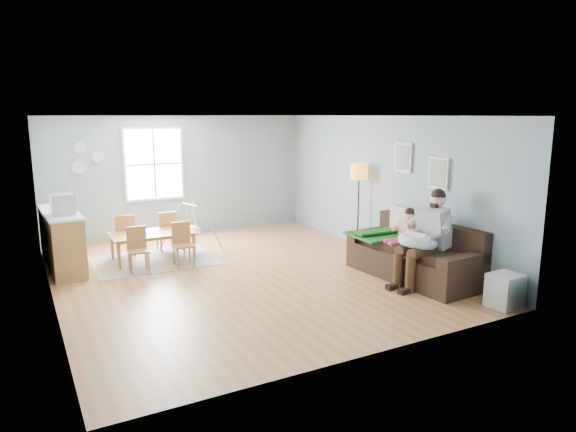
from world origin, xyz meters
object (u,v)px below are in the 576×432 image
chair_sw (138,247)px  counter (62,240)px  chair_nw (125,233)px  monitor (62,204)px  dining_table (154,247)px  baby_swing (191,230)px  father (426,235)px  chair_ne (167,229)px  toddler (404,230)px  floor_lamp (359,179)px  chair_se (183,242)px  sofa (416,258)px  storage_cube (504,291)px

chair_sw → counter: size_ratio=0.41×
chair_nw → monitor: monitor is taller
dining_table → counter: bearing=171.7°
baby_swing → chair_sw: bearing=-144.2°
father → chair_ne: (-3.12, 4.02, -0.37)m
toddler → dining_table: bearing=140.7°
father → monitor: father is taller
floor_lamp → chair_se: bearing=171.9°
sofa → toddler: size_ratio=2.60×
floor_lamp → counter: 5.72m
father → floor_lamp: 2.51m
toddler → chair_se: (-3.17, 2.35, -0.35)m
dining_table → counter: counter is taller
dining_table → monitor: bearing=-175.1°
counter → monitor: (0.03, -0.36, 0.70)m
chair_nw → chair_ne: size_ratio=1.01×
chair_sw → chair_se: 0.80m
father → toddler: 0.56m
toddler → monitor: monitor is taller
baby_swing → floor_lamp: bearing=-24.7°
storage_cube → counter: (-5.39, 5.02, 0.29)m
dining_table → chair_se: bearing=-54.7°
chair_sw → chair_se: chair_se is taller
sofa → chair_ne: size_ratio=2.90×
father → monitor: 6.08m
chair_se → baby_swing: baby_swing is taller
baby_swing → chair_se: bearing=-116.2°
father → sofa: bearing=70.2°
counter → baby_swing: (2.40, 0.12, -0.11)m
floor_lamp → baby_swing: size_ratio=1.52×
floor_lamp → counter: (-5.50, 1.30, -0.91)m
toddler → dining_table: 4.63m
chair_ne → father: bearing=-52.1°
dining_table → floor_lamp: bearing=-14.9°
storage_cube → floor_lamp: bearing=88.3°
counter → monitor: size_ratio=4.95×
floor_lamp → baby_swing: floor_lamp is taller
father → chair_ne: size_ratio=1.89×
father → floor_lamp: bearing=80.4°
dining_table → chair_ne: (0.41, 0.55, 0.19)m
storage_cube → chair_ne: 6.34m
father → chair_sw: (-3.95, 2.92, -0.39)m
sofa → dining_table: size_ratio=1.56×
floor_lamp → sofa: bearing=-97.8°
dining_table → chair_nw: chair_nw is taller
toddler → chair_sw: toddler is taller
chair_sw → baby_swing: size_ratio=0.69×
monitor → chair_sw: bearing=-21.1°
sofa → storage_cube: bearing=-84.0°
sofa → chair_se: 4.15m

